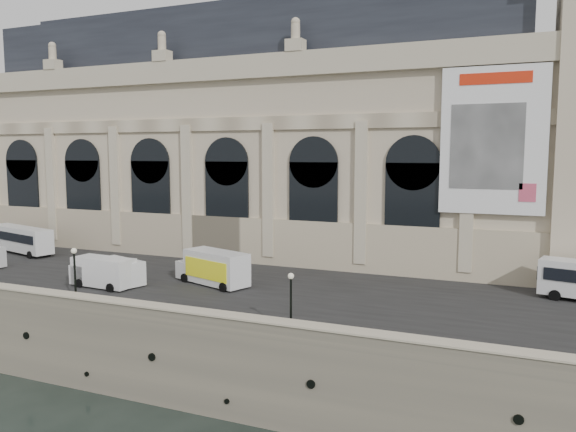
% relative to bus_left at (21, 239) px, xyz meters
% --- Properties ---
extents(ground, '(260.00, 260.00, 0.00)m').
position_rel_bus_left_xyz_m(ground, '(29.06, -16.73, -7.79)').
color(ground, black).
rests_on(ground, ground).
extents(quay, '(160.00, 70.00, 6.00)m').
position_rel_bus_left_xyz_m(quay, '(29.06, 18.27, -4.79)').
color(quay, gray).
rests_on(quay, ground).
extents(street, '(160.00, 24.00, 0.06)m').
position_rel_bus_left_xyz_m(street, '(29.06, -2.73, -1.76)').
color(street, '#2D2D2D').
rests_on(street, quay).
extents(parapet, '(160.00, 1.40, 1.21)m').
position_rel_bus_left_xyz_m(parapet, '(29.06, -16.13, -1.17)').
color(parapet, gray).
rests_on(parapet, quay).
extents(museum, '(69.00, 18.70, 29.10)m').
position_rel_bus_left_xyz_m(museum, '(23.08, 14.13, 11.94)').
color(museum, beige).
rests_on(museum, quay).
extents(bus_left, '(11.03, 4.89, 3.19)m').
position_rel_bus_left_xyz_m(bus_left, '(0.00, 0.00, 0.00)').
color(bus_left, silver).
rests_on(bus_left, quay).
extents(van_b, '(6.18, 2.85, 2.68)m').
position_rel_bus_left_xyz_m(van_b, '(20.29, -9.51, -0.42)').
color(van_b, white).
rests_on(van_b, quay).
extents(van_c, '(5.59, 3.46, 2.33)m').
position_rel_bus_left_xyz_m(van_c, '(21.03, -8.01, -0.60)').
color(van_c, silver).
rests_on(van_c, quay).
extents(box_truck, '(8.13, 4.88, 3.13)m').
position_rel_bus_left_xyz_m(box_truck, '(29.07, -4.84, -0.21)').
color(box_truck, silver).
rests_on(box_truck, quay).
extents(lamp_left, '(0.45, 0.45, 4.47)m').
position_rel_bus_left_xyz_m(lamp_left, '(22.16, -14.54, 0.43)').
color(lamp_left, black).
rests_on(lamp_left, quay).
extents(lamp_right, '(0.41, 0.41, 4.04)m').
position_rel_bus_left_xyz_m(lamp_right, '(40.79, -14.59, 0.22)').
color(lamp_right, black).
rests_on(lamp_right, quay).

